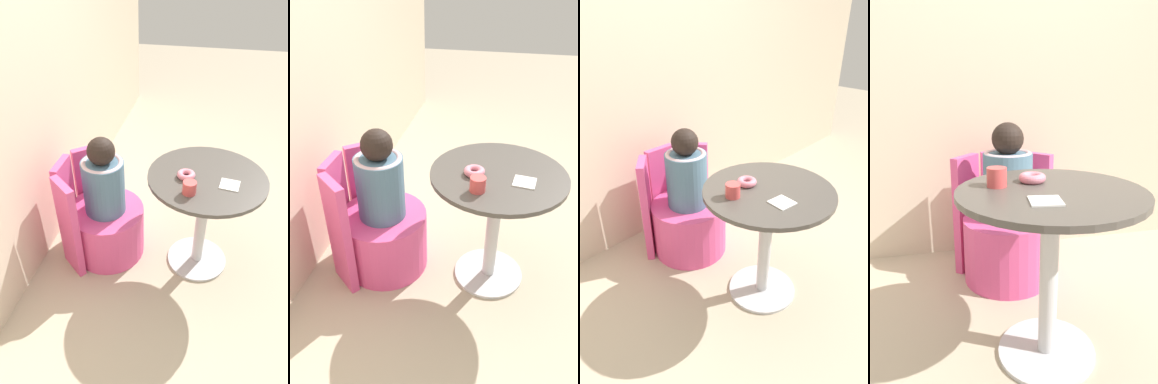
# 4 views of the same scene
# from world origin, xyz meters

# --- Properties ---
(ground_plane) EXTENTS (12.00, 12.00, 0.00)m
(ground_plane) POSITION_xyz_m (0.00, 0.00, 0.00)
(ground_plane) COLOR #B7A88E
(back_wall) EXTENTS (6.00, 0.06, 2.40)m
(back_wall) POSITION_xyz_m (0.00, 1.13, 1.20)
(back_wall) COLOR beige
(back_wall) RESTS_ON ground_plane
(round_table) EXTENTS (0.73, 0.73, 0.74)m
(round_table) POSITION_xyz_m (0.02, 0.00, 0.54)
(round_table) COLOR silver
(round_table) RESTS_ON ground_plane
(tub_chair) EXTENTS (0.53, 0.53, 0.39)m
(tub_chair) POSITION_xyz_m (-0.01, 0.66, 0.19)
(tub_chair) COLOR #E54C8C
(tub_chair) RESTS_ON ground_plane
(booth_backrest) EXTENTS (0.62, 0.23, 0.73)m
(booth_backrest) POSITION_xyz_m (-0.01, 0.88, 0.36)
(booth_backrest) COLOR #E54C8C
(booth_backrest) RESTS_ON ground_plane
(child_figure) EXTENTS (0.28, 0.28, 0.55)m
(child_figure) POSITION_xyz_m (-0.01, 0.66, 0.63)
(child_figure) COLOR slate
(child_figure) RESTS_ON tub_chair
(donut) EXTENTS (0.11, 0.11, 0.04)m
(donut) POSITION_xyz_m (-0.02, 0.13, 0.75)
(donut) COLOR pink
(donut) RESTS_ON round_table
(cup) EXTENTS (0.08, 0.08, 0.08)m
(cup) POSITION_xyz_m (-0.17, 0.09, 0.77)
(cup) COLOR #DB4C4C
(cup) RESTS_ON round_table
(paper_napkin) EXTENTS (0.12, 0.12, 0.01)m
(paper_napkin) POSITION_xyz_m (-0.05, -0.13, 0.74)
(paper_napkin) COLOR white
(paper_napkin) RESTS_ON round_table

